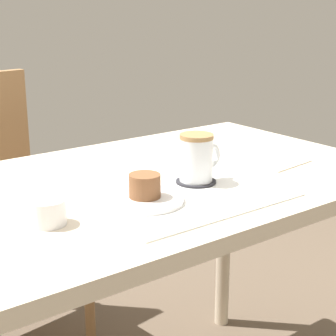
# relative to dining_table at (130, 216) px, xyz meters

# --- Properties ---
(dining_table) EXTENTS (1.31, 0.73, 0.75)m
(dining_table) POSITION_rel_dining_table_xyz_m (0.00, 0.00, 0.00)
(dining_table) COLOR beige
(dining_table) RESTS_ON ground_plane
(placemat) EXTENTS (0.42, 0.35, 0.00)m
(placemat) POSITION_rel_dining_table_xyz_m (0.05, -0.13, 0.08)
(placemat) COLOR white
(placemat) RESTS_ON dining_table
(pastry_plate) EXTENTS (0.16, 0.16, 0.01)m
(pastry_plate) POSITION_rel_dining_table_xyz_m (-0.05, -0.14, 0.09)
(pastry_plate) COLOR white
(pastry_plate) RESTS_ON placemat
(pastry) EXTENTS (0.07, 0.07, 0.05)m
(pastry) POSITION_rel_dining_table_xyz_m (-0.05, -0.14, 0.12)
(pastry) COLOR brown
(pastry) RESTS_ON pastry_plate
(coffee_coaster) EXTENTS (0.09, 0.09, 0.00)m
(coffee_coaster) POSITION_rel_dining_table_xyz_m (0.12, -0.10, 0.09)
(coffee_coaster) COLOR #232328
(coffee_coaster) RESTS_ON placemat
(coffee_mug) EXTENTS (0.11, 0.08, 0.11)m
(coffee_mug) POSITION_rel_dining_table_xyz_m (0.12, -0.10, 0.15)
(coffee_mug) COLOR white
(coffee_mug) RESTS_ON coffee_coaster
(paper_napkin) EXTENTS (0.17, 0.17, 0.00)m
(paper_napkin) POSITION_rel_dining_table_xyz_m (0.40, -0.07, 0.08)
(paper_napkin) COLOR silver
(paper_napkin) RESTS_ON dining_table
(sugar_bowl) EXTENTS (0.07, 0.07, 0.05)m
(sugar_bowl) POSITION_rel_dining_table_xyz_m (-0.26, -0.12, 0.11)
(sugar_bowl) COLOR white
(sugar_bowl) RESTS_ON dining_table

